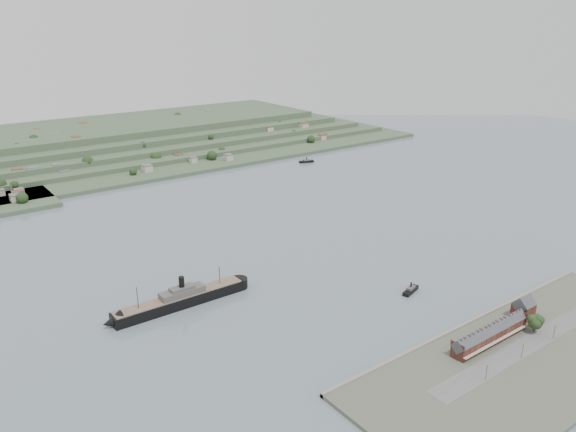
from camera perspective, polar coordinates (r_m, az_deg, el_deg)
ground at (r=432.80m, az=2.00°, el=-2.87°), size 1400.00×1400.00×0.00m
near_shore at (r=324.45m, az=23.50°, el=-12.66°), size 220.00×80.00×2.60m
terrace_row at (r=321.76m, az=19.83°, el=-11.21°), size 55.60×9.80×11.07m
gabled_building at (r=351.69m, az=22.81°, el=-8.62°), size 10.40×10.18×14.09m
far_peninsula at (r=773.43m, az=-14.85°, el=7.52°), size 760.00×309.00×30.00m
steamship at (r=347.46m, az=-11.25°, el=-8.45°), size 94.48×11.55×22.69m
tugboat at (r=367.23m, az=12.35°, el=-7.36°), size 16.06×8.48×6.99m
ferry_east at (r=676.05m, az=1.89°, el=5.58°), size 18.50×10.28×6.69m
fig_tree at (r=339.17m, az=23.91°, el=-9.77°), size 9.76×8.46×10.90m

